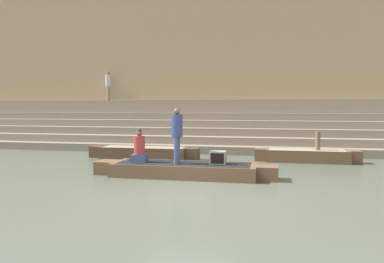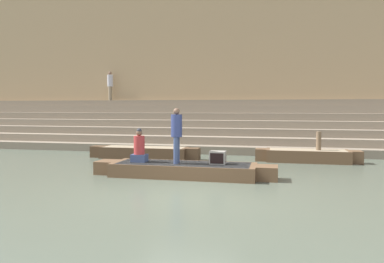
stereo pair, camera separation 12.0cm
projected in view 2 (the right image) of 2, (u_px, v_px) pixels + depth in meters
name	position (u px, v px, depth m)	size (l,w,h in m)	color
ground_plane	(186.00, 191.00, 9.46)	(120.00, 120.00, 0.00)	#566051
ghat_steps	(233.00, 130.00, 19.84)	(36.00, 5.18, 2.55)	gray
back_wall	(238.00, 65.00, 21.99)	(34.20, 1.28, 9.23)	tan
rowboat_main	(183.00, 169.00, 11.48)	(5.66, 1.48, 0.41)	brown
person_standing	(177.00, 132.00, 11.36)	(0.34, 0.34, 1.69)	#3D4C75
person_rowing	(139.00, 148.00, 11.75)	(0.48, 0.37, 1.06)	#3D4C75
tv_set	(218.00, 158.00, 11.30)	(0.48, 0.41, 0.39)	#9E998E
moored_boat_shore	(144.00, 152.00, 15.57)	(4.68, 1.02, 0.48)	brown
moored_boat_distant	(307.00, 156.00, 14.53)	(3.98, 1.02, 0.48)	brown
mooring_post	(319.00, 147.00, 14.41)	(0.19, 0.19, 1.19)	brown
person_on_steps	(110.00, 84.00, 22.79)	(0.34, 0.34, 1.76)	gray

